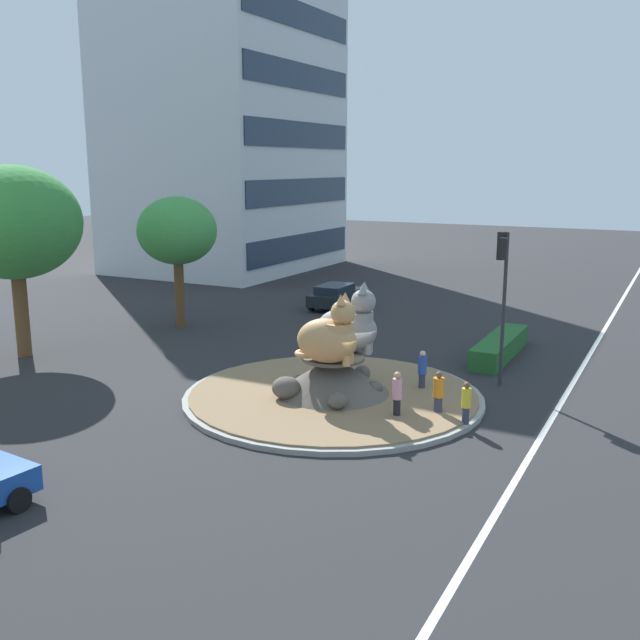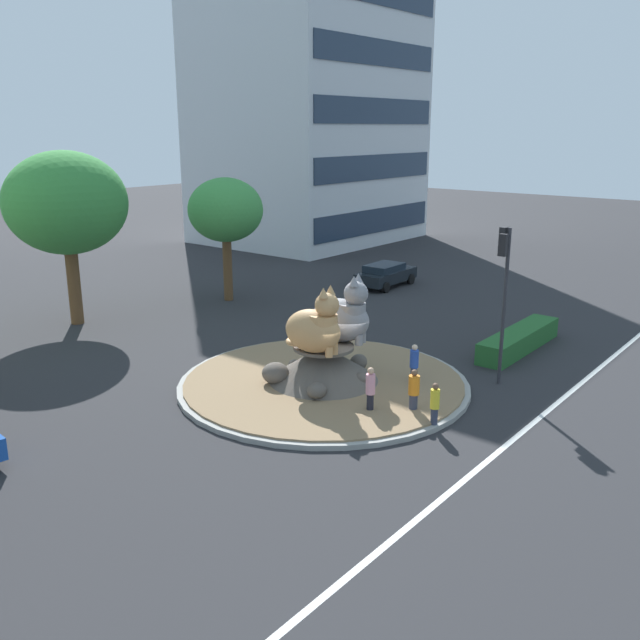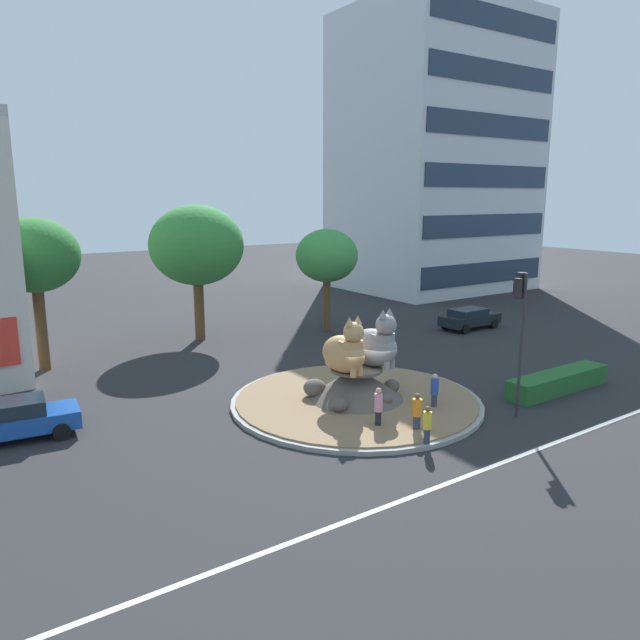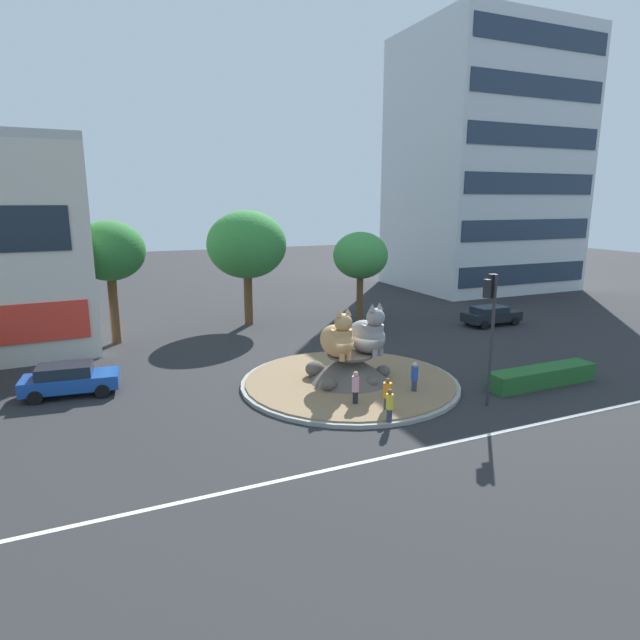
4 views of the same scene
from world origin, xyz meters
TOP-DOWN VIEW (x-y plane):
  - ground_plane at (0.00, 0.00)m, footprint 160.00×160.00m
  - lane_centreline at (0.00, -7.53)m, footprint 112.00×0.20m
  - roundabout_island at (-0.02, 0.01)m, footprint 10.95×10.95m
  - cat_statue_calico at (-0.80, -0.27)m, footprint 1.63×2.58m
  - cat_statue_grey at (0.87, -0.25)m, footprint 2.04×2.80m
  - traffic_light_mast at (4.35, -4.95)m, footprint 0.73×0.51m
  - office_tower at (27.28, 23.19)m, footprint 16.63×14.09m
  - clipped_hedge_strip at (8.80, -3.97)m, footprint 6.13×1.20m
  - broadleaf_tree_behind_island at (-0.88, 15.00)m, footprint 5.79×5.79m
  - second_tree_near_tower at (7.22, 12.58)m, footprint 4.12×4.12m
  - third_tree_left at (-10.31, 13.26)m, footprint 4.44×4.44m
  - pedestrian_pink_shirt at (-1.23, -2.97)m, footprint 0.32×0.32m
  - pedestrian_orange_shirt at (-0.25, -4.08)m, footprint 0.38×0.38m
  - pedestrian_blue_shirt at (2.06, -2.69)m, footprint 0.33×0.33m
  - pedestrian_yellow_shirt at (-0.81, -5.19)m, footprint 0.30×0.30m
  - sedan_on_far_lane at (-12.89, 4.03)m, footprint 4.47×2.36m
  - hatchback_near_shophouse at (15.64, 7.53)m, footprint 4.46×2.12m

SIDE VIEW (x-z plane):
  - ground_plane at x=0.00m, z-range 0.00..0.00m
  - lane_centreline at x=0.00m, z-range 0.00..0.01m
  - clipped_hedge_strip at x=8.80m, z-range 0.00..0.90m
  - roundabout_island at x=-0.02m, z-range -0.31..1.30m
  - hatchback_near_shophouse at x=15.64m, z-range 0.06..1.47m
  - sedan_on_far_lane at x=-12.89m, z-range 0.04..1.56m
  - pedestrian_yellow_shirt at x=-0.81m, z-range 0.05..1.64m
  - pedestrian_orange_shirt at x=-0.25m, z-range 0.04..1.68m
  - pedestrian_blue_shirt at x=2.06m, z-range 0.05..1.72m
  - pedestrian_pink_shirt at x=-1.23m, z-range 0.06..1.81m
  - cat_statue_calico at x=-0.80m, z-range 1.27..3.78m
  - cat_statue_grey at x=0.87m, z-range 1.26..3.89m
  - traffic_light_mast at x=4.35m, z-range 1.34..7.31m
  - second_tree_near_tower at x=7.22m, z-range 1.62..8.45m
  - third_tree_left at x=-10.31m, z-range 1.99..9.88m
  - broadleaf_tree_behind_island at x=-0.88m, z-range 1.72..10.15m
  - office_tower at x=27.28m, z-range 0.00..25.60m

